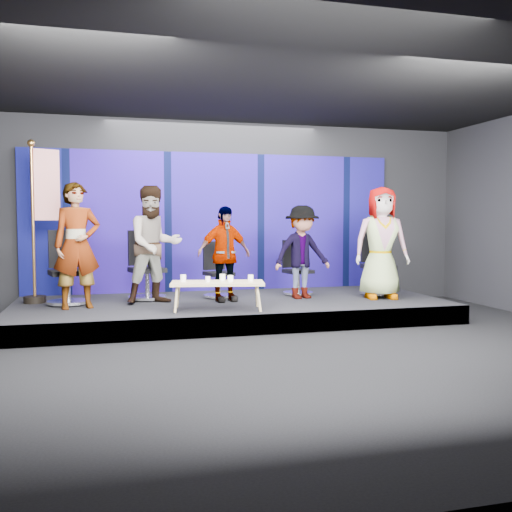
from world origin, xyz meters
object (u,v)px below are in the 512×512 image
at_px(mug_a, 183,278).
at_px(mug_d, 230,279).
at_px(chair_c, 218,279).
at_px(panelist_e, 381,243).
at_px(panelist_c, 224,254).
at_px(chair_d, 297,277).
at_px(panelist_b, 154,245).
at_px(chair_e, 377,273).
at_px(panelist_d, 302,252).
at_px(mug_b, 208,279).
at_px(mug_c, 223,277).
at_px(chair_a, 67,280).
at_px(coffee_table, 218,284).
at_px(panelist_a, 77,245).
at_px(flag_stand, 41,217).
at_px(chair_b, 146,277).
at_px(mug_e, 251,278).

distance_m(mug_a, mug_d, 0.72).
relative_size(chair_c, mug_a, 9.42).
xyz_separation_m(panelist_e, mug_a, (-3.43, -0.36, -0.48)).
bearing_deg(panelist_c, chair_d, 7.63).
bearing_deg(mug_a, panelist_b, 115.76).
bearing_deg(chair_e, panelist_b, -168.60).
bearing_deg(chair_d, panelist_e, -42.86).
height_order(panelist_b, chair_c, panelist_b).
relative_size(panelist_d, mug_b, 18.50).
relative_size(chair_e, mug_c, 11.44).
distance_m(chair_a, coffee_table, 2.50).
distance_m(panelist_a, mug_a, 1.69).
distance_m(chair_a, flag_stand, 1.13).
height_order(panelist_b, mug_c, panelist_b).
height_order(chair_d, mug_c, chair_d).
height_order(chair_b, mug_d, chair_b).
xyz_separation_m(chair_b, mug_a, (0.46, -1.25, 0.09)).
xyz_separation_m(chair_c, panelist_e, (2.68, -0.82, 0.63)).
distance_m(chair_b, flag_stand, 1.93).
xyz_separation_m(chair_e, mug_e, (-2.63, -1.07, 0.08)).
distance_m(chair_c, panelist_c, 0.68).
bearing_deg(chair_d, panelist_c, -169.65).
bearing_deg(mug_d, chair_c, 86.59).
relative_size(chair_b, mug_e, 11.82).
bearing_deg(panelist_e, panelist_c, -176.71).
distance_m(chair_a, chair_d, 3.92).
bearing_deg(chair_c, chair_a, 172.43).
relative_size(chair_c, flag_stand, 0.37).
relative_size(chair_b, flag_stand, 0.44).
relative_size(mug_e, flag_stand, 0.04).
xyz_separation_m(panelist_c, mug_d, (-0.10, -0.94, -0.31)).
bearing_deg(mug_a, coffee_table, -19.61).
xyz_separation_m(panelist_b, mug_a, (0.36, -0.75, -0.47)).
bearing_deg(mug_e, mug_b, 175.53).
relative_size(panelist_b, chair_c, 1.95).
bearing_deg(mug_b, chair_e, 17.37).
height_order(mug_c, mug_d, mug_c).
height_order(chair_a, panelist_c, panelist_c).
height_order(panelist_a, mug_a, panelist_a).
height_order(panelist_e, mug_a, panelist_e).
distance_m(chair_d, flag_stand, 4.44).
bearing_deg(flag_stand, panelist_a, -77.77).
height_order(chair_a, chair_c, chair_a).
bearing_deg(panelist_b, coffee_table, -61.60).
relative_size(panelist_b, coffee_table, 1.30).
xyz_separation_m(chair_d, mug_e, (-1.22, -1.42, 0.15)).
xyz_separation_m(chair_c, flag_stand, (-2.87, 0.16, 1.07)).
bearing_deg(mug_c, coffee_table, -132.09).
distance_m(mug_b, flag_stand, 3.03).
bearing_deg(coffee_table, chair_d, 38.49).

